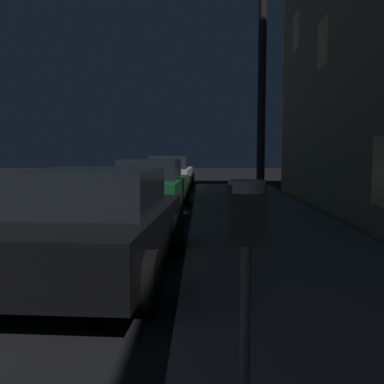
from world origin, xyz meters
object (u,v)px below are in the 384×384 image
(street_lamp, at_px, (263,28))
(parking_meter, at_px, (246,247))
(car_green, at_px, (151,186))
(car_white, at_px, (170,173))
(car_black, at_px, (96,225))

(street_lamp, bearing_deg, parking_meter, -98.11)
(car_green, xyz_separation_m, street_lamp, (2.55, -3.31, 3.31))
(parking_meter, bearing_deg, car_white, 95.45)
(parking_meter, height_order, car_black, parking_meter)
(car_white, bearing_deg, car_black, -90.01)
(car_green, distance_m, street_lamp, 5.33)
(parking_meter, bearing_deg, car_black, 114.64)
(parking_meter, relative_size, car_white, 0.32)
(parking_meter, relative_size, car_black, 0.32)
(car_black, bearing_deg, parking_meter, -65.36)
(car_green, xyz_separation_m, car_white, (0.00, 7.00, 0.01))
(parking_meter, distance_m, car_white, 16.99)
(car_black, height_order, car_white, same)
(car_black, distance_m, car_green, 6.38)
(parking_meter, distance_m, car_green, 10.05)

